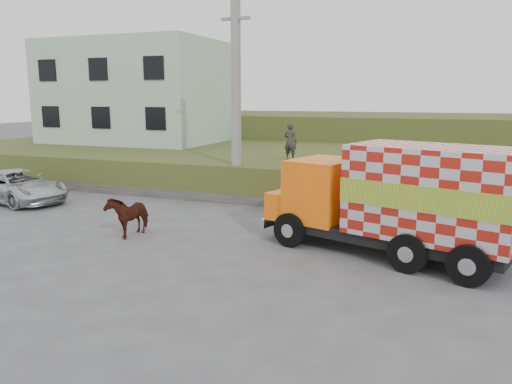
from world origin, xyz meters
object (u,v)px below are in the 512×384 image
at_px(utility_pole, 236,101).
at_px(cargo_truck, 398,200).
at_px(suv, 17,186).
at_px(cow, 128,215).
at_px(pedestrian, 290,142).

xyz_separation_m(utility_pole, cargo_truck, (6.84, -5.07, -2.51)).
height_order(utility_pole, cargo_truck, utility_pole).
bearing_deg(suv, cow, -97.46).
xyz_separation_m(cargo_truck, pedestrian, (-5.26, 7.33, 0.76)).
distance_m(cow, suv, 7.60).
bearing_deg(cargo_truck, utility_pole, 160.92).
height_order(cow, pedestrian, pedestrian).
relative_size(cow, pedestrian, 0.93).
distance_m(cargo_truck, pedestrian, 9.05).
bearing_deg(utility_pole, cow, -100.96).
xyz_separation_m(cow, suv, (-7.17, 2.54, 0.01)).
height_order(utility_pole, suv, utility_pole).
height_order(cargo_truck, suv, cargo_truck).
bearing_deg(pedestrian, cargo_truck, 133.24).
relative_size(cargo_truck, suv, 1.51).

